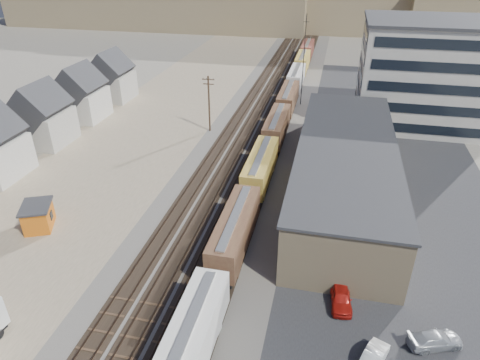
% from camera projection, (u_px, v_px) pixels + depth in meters
% --- Properties ---
extents(ground, '(300.00, 300.00, 0.00)m').
position_uv_depth(ground, '(172.00, 308.00, 39.58)').
color(ground, '#6B6356').
rests_on(ground, ground).
extents(ballast_bed, '(18.00, 200.00, 0.06)m').
position_uv_depth(ballast_bed, '(264.00, 119.00, 82.22)').
color(ballast_bed, '#4C4742').
rests_on(ballast_bed, ground).
extents(dirt_yard, '(24.00, 180.00, 0.03)m').
position_uv_depth(dirt_yard, '(146.00, 130.00, 77.54)').
color(dirt_yard, '#786A52').
rests_on(dirt_yard, ground).
extents(asphalt_lot, '(26.00, 120.00, 0.04)m').
position_uv_depth(asphalt_lot, '(389.00, 165.00, 65.21)').
color(asphalt_lot, '#232326').
rests_on(asphalt_lot, ground).
extents(rail_tracks, '(11.40, 200.00, 0.24)m').
position_uv_depth(rail_tracks, '(261.00, 118.00, 82.29)').
color(rail_tracks, black).
rests_on(rail_tracks, ground).
extents(freight_train, '(3.00, 119.74, 4.46)m').
position_uv_depth(freight_train, '(283.00, 111.00, 78.03)').
color(freight_train, black).
rests_on(freight_train, ground).
extents(warehouse, '(12.40, 40.40, 7.25)m').
position_uv_depth(warehouse, '(344.00, 168.00, 56.26)').
color(warehouse, tan).
rests_on(warehouse, ground).
extents(office_tower, '(22.60, 18.60, 18.45)m').
position_uv_depth(office_tower, '(424.00, 73.00, 76.61)').
color(office_tower, '#9E998E').
rests_on(office_tower, ground).
extents(utility_pole_north, '(2.20, 0.32, 10.00)m').
position_uv_depth(utility_pole_north, '(209.00, 103.00, 74.47)').
color(utility_pole_north, '#382619').
rests_on(utility_pole_north, ground).
extents(radio_mast, '(1.20, 0.16, 18.00)m').
position_uv_depth(radio_mast, '(304.00, 61.00, 85.19)').
color(radio_mast, black).
rests_on(radio_mast, ground).
extents(townhouse_row, '(8.15, 68.16, 10.47)m').
position_uv_depth(townhouse_row, '(18.00, 132.00, 65.33)').
color(townhouse_row, '#B7B2A8').
rests_on(townhouse_row, ground).
extents(maintenance_shed, '(4.67, 5.15, 3.07)m').
position_uv_depth(maintenance_shed, '(38.00, 216.00, 50.15)').
color(maintenance_shed, '#C25D12').
rests_on(maintenance_shed, ground).
extents(parked_car_red, '(2.32, 4.79, 1.58)m').
position_uv_depth(parked_car_red, '(341.00, 297.00, 39.77)').
color(parked_car_red, '#AE1710').
rests_on(parked_car_red, ground).
extents(parked_car_white, '(3.05, 4.40, 1.38)m').
position_uv_depth(parked_car_white, '(372.00, 360.00, 33.85)').
color(parked_car_white, white).
rests_on(parked_car_white, ground).
extents(parked_car_silver, '(5.05, 3.48, 1.36)m').
position_uv_depth(parked_car_silver, '(435.00, 340.00, 35.59)').
color(parked_car_silver, '#999BA0').
rests_on(parked_car_silver, ground).
extents(parked_car_blue, '(6.51, 5.11, 1.64)m').
position_uv_depth(parked_car_blue, '(394.00, 124.00, 77.57)').
color(parked_car_blue, navy).
rests_on(parked_car_blue, ground).
extents(parked_car_far, '(2.95, 4.25, 1.34)m').
position_uv_depth(parked_car_far, '(418.00, 107.00, 86.46)').
color(parked_car_far, silver).
rests_on(parked_car_far, ground).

